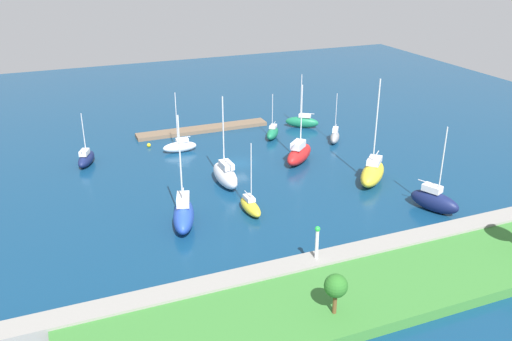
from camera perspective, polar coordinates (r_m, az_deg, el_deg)
The scene contains 18 objects.
water at distance 84.33m, azimuth -1.75°, elevation 0.75°, with size 160.00×160.00×0.00m, color navy.
pier_dock at distance 99.19m, azimuth -5.58°, elevation 4.32°, with size 23.93×3.04×0.64m, color brown.
breakwater at distance 59.41m, azimuth 8.77°, elevation -9.04°, with size 72.62×2.68×1.40m, color gray.
shoreline_park at distance 55.50m, azimuth 11.81°, elevation -12.00°, with size 58.77×11.41×1.12m, color #387A33.
harbor_beacon at distance 56.67m, azimuth 6.40°, elevation -7.23°, with size 0.56×0.56×3.73m.
park_tree_west at distance 49.30m, azimuth 8.35°, elevation -11.89°, with size 2.13×2.13×3.95m.
sailboat_green_along_channel at distance 94.78m, azimuth 1.74°, elevation 3.95°, with size 4.30×4.85×7.97m.
sailboat_navy_west_end at distance 87.37m, azimuth -17.34°, elevation 1.21°, with size 3.90×5.81×8.12m.
sailboat_white_near_pier at distance 89.44m, azimuth -7.96°, elevation 2.53°, with size 5.57×2.06×9.93m.
sailboat_yellow_far_south at distance 78.86m, azimuth 12.09°, elevation -0.22°, with size 7.69×7.60×15.09m.
sailboat_red_by_breakwater at distance 84.43m, azimuth 4.53°, elevation 1.78°, with size 7.34×6.99×12.16m.
sailboat_blue_east_end at distance 66.18m, azimuth -7.57°, elevation -4.56°, with size 4.68×8.27×14.06m.
sailboat_gray_off_beacon at distance 93.86m, azimuth 8.24°, elevation 3.53°, with size 3.85×4.52×8.62m.
sailboat_green_center_basin at distance 100.73m, azimuth 4.85°, elevation 5.12°, with size 6.00×4.89×9.83m.
sailboat_navy_lone_south at distance 72.83m, azimuth 18.14°, elevation -3.00°, with size 4.64×6.86×11.33m.
sailboat_white_far_north at distance 76.40m, azimuth -3.23°, elevation -0.44°, with size 2.58×7.46×12.73m.
sailboat_yellow_outer_mooring at distance 68.90m, azimuth -0.59°, elevation -3.75°, with size 1.84×5.23×9.47m.
mooring_buoy_yellow at distance 92.67m, azimuth -11.14°, elevation 2.62°, with size 0.65×0.65×0.65m, color yellow.
Camera 1 is at (27.03, 73.19, 31.98)m, focal length 38.26 mm.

